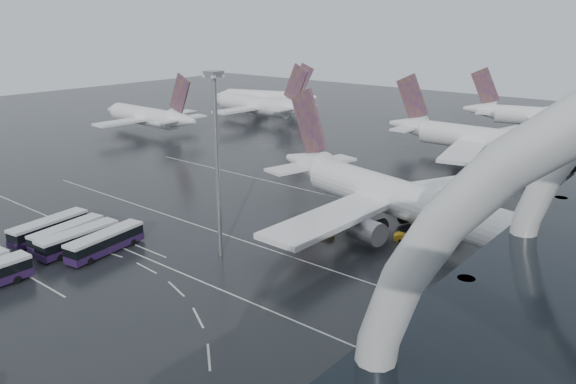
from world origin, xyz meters
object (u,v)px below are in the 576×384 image
Objects in this scene: bus_row_near_c at (78,239)px; gse_cart_belly_a at (418,268)px; jet_remote_far at (267,98)px; bus_row_near_d at (105,242)px; gse_cart_belly_d at (489,267)px; jet_remote_mid at (260,106)px; gse_cart_belly_e at (402,238)px; airliner_gate_b at (489,141)px; jet_remote_west at (150,117)px; bus_row_near_a at (49,228)px; floodlight_mast at (216,143)px; gse_cart_belly_c at (327,232)px; airliner_gate_c at (551,118)px; airliner_main at (399,200)px; gse_cart_belly_b at (507,247)px; bus_row_near_b at (67,234)px.

bus_row_near_c reaches higher than gse_cart_belly_a.
jet_remote_far is at bearing 26.20° from bus_row_near_c.
bus_row_near_d reaches higher than gse_cart_belly_d.
jet_remote_mid reaches higher than gse_cart_belly_e.
jet_remote_mid reaches higher than bus_row_near_c.
airliner_gate_b is 97.95m from jet_remote_west.
bus_row_near_a is 6.95× the size of gse_cart_belly_a.
floodlight_mast is (-8.98, -82.66, 11.96)m from airliner_gate_b.
bus_row_near_d is 6.12× the size of gse_cart_belly_c.
gse_cart_belly_c is (21.44, 26.97, -1.16)m from bus_row_near_d.
jet_remote_far reaches higher than bus_row_near_a.
bus_row_near_d is 55.90m from gse_cart_belly_d.
bus_row_near_c is at bearing -145.32° from floodlight_mast.
gse_cart_belly_e is (7.58, -106.43, -4.18)m from airliner_gate_c.
bus_row_near_a is (-41.16, -38.90, -3.55)m from airliner_main.
airliner_gate_b is 4.40× the size of bus_row_near_c.
bus_row_near_d is 5.48× the size of gse_cart_belly_d.
bus_row_near_a is at bearing -152.74° from gse_cart_belly_a.
jet_remote_west is at bearing 164.18° from gse_cart_belly_e.
bus_row_near_c is at bearing -131.46° from gse_cart_belly_c.
gse_cart_belly_e is at bearing 146.30° from jet_remote_mid.
airliner_gate_b is at bearing 146.16° from jet_remote_far.
airliner_gate_b is at bearing 178.74° from jet_remote_mid.
gse_cart_belly_b is at bearing 25.60° from gse_cart_belly_c.
jet_remote_mid is 3.55× the size of bus_row_near_c.
jet_remote_mid is 21.35× the size of gse_cart_belly_c.
gse_cart_belly_a is at bearing -62.64° from bus_row_near_c.
gse_cart_belly_b is at bearing 24.88° from gse_cart_belly_e.
bus_row_near_a is at bearing 97.48° from jet_remote_far.
airliner_gate_b reaches higher than gse_cart_belly_e.
bus_row_near_b is at bearing 83.38° from bus_row_near_c.
bus_row_near_c is (65.69, -63.26, -3.18)m from jet_remote_west.
jet_remote_far reaches higher than gse_cart_belly_d.
gse_cart_belly_c is at bearing -115.93° from airliner_main.
floodlight_mast is 33.17m from gse_cart_belly_a.
bus_row_near_b is 5.42× the size of gse_cart_belly_e.
bus_row_near_b reaches higher than gse_cart_belly_d.
gse_cart_belly_d is at bearing -69.12° from airliner_gate_b.
airliner_gate_b reaches higher than jet_remote_west.
airliner_gate_c is at bearing 172.85° from jet_remote_far.
gse_cart_belly_a is (25.45, 13.51, -16.44)m from floodlight_mast.
airliner_gate_b is at bearing -107.05° from airliner_gate_c.
floodlight_mast reaches higher than gse_cart_belly_d.
jet_remote_west is at bearing 159.39° from gse_cart_belly_c.
floodlight_mast is at bearing -109.54° from airliner_gate_c.
gse_cart_belly_e is (10.81, 5.40, 0.04)m from gse_cart_belly_c.
bus_row_near_d is at bearing -148.60° from gse_cart_belly_a.
jet_remote_west is at bearing 74.86° from jet_remote_mid.
floodlight_mast is 41.91m from gse_cart_belly_d.
jet_remote_mid is 19.10× the size of gse_cart_belly_d.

